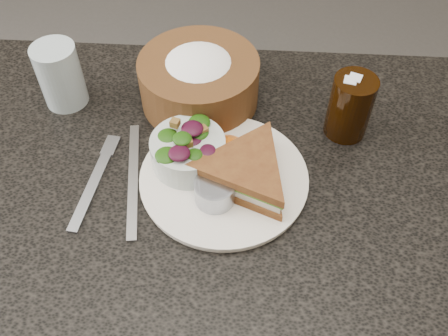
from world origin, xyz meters
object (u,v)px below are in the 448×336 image
dinner_plate (224,178)px  water_glass (60,75)px  cola_glass (351,104)px  sandwich (246,172)px  dressing_ramekin (215,191)px  salad_bowl (188,148)px  bread_basket (199,74)px  dining_table (214,299)px

dinner_plate → water_glass: (-0.29, 0.16, 0.05)m
cola_glass → sandwich: bearing=-141.4°
dressing_ramekin → salad_bowl: bearing=124.0°
salad_bowl → bread_basket: 0.15m
bread_basket → water_glass: 0.23m
dining_table → sandwich: (0.05, 0.01, 0.41)m
salad_bowl → water_glass: 0.27m
dinner_plate → bread_basket: size_ratio=1.25×
bread_basket → sandwich: bearing=-65.2°
dining_table → salad_bowl: bearing=127.6°
dining_table → dinner_plate: 0.38m
salad_bowl → dressing_ramekin: size_ratio=1.90×
dressing_ramekin → cola_glass: cola_glass is taller
dinner_plate → water_glass: 0.33m
dressing_ramekin → dining_table: bearing=114.2°
dressing_ramekin → water_glass: bearing=143.3°
dinner_plate → dressing_ramekin: bearing=-103.5°
sandwich → water_glass: size_ratio=1.60×
dining_table → sandwich: sandwich is taller
dining_table → salad_bowl: size_ratio=8.80×
dinner_plate → salad_bowl: bearing=156.4°
dinner_plate → bread_basket: 0.19m
cola_glass → salad_bowl: bearing=-159.2°
sandwich → bread_basket: bread_basket is taller
dining_table → sandwich: 0.41m
dressing_ramekin → water_glass: 0.35m
dinner_plate → salad_bowl: size_ratio=2.23×
bread_basket → cola_glass: size_ratio=1.69×
dining_table → water_glass: (-0.27, 0.19, 0.43)m
dinner_plate → sandwich: size_ratio=1.42×
dining_table → salad_bowl: 0.42m
dining_table → dressing_ramekin: size_ratio=16.74×
dinner_plate → cola_glass: bearing=31.7°
salad_bowl → bread_basket: bearing=89.1°
bread_basket → dining_table: bearing=-80.3°
sandwich → bread_basket: bearing=137.1°
dinner_plate → salad_bowl: 0.07m
dinner_plate → cola_glass: 0.23m
dining_table → water_glass: water_glass is taller
dining_table → dressing_ramekin: 0.40m
dinner_plate → dressing_ramekin: (-0.01, -0.04, 0.02)m
dressing_ramekin → cola_glass: bearing=38.6°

